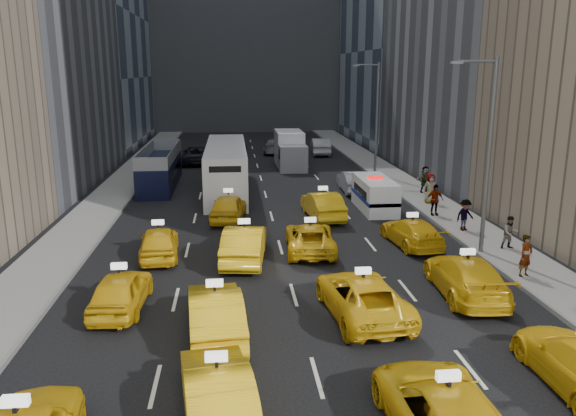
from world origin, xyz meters
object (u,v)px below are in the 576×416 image
object	(u,v)px
double_decker	(160,167)
city_bus	(226,169)
box_truck	(290,150)
pedestrian_0	(526,256)
nypd_van	(375,195)

from	to	relation	value
double_decker	city_bus	bearing A→B (deg)	-19.67
box_truck	pedestrian_0	xyz separation A→B (m)	(6.78, -28.40, -0.49)
nypd_van	box_truck	world-z (taller)	box_truck
box_truck	nypd_van	bearing A→B (deg)	-70.92
double_decker	pedestrian_0	distance (m)	27.08
city_bus	box_truck	xyz separation A→B (m)	(5.56, 9.98, -0.14)
nypd_van	box_truck	size ratio (longest dim) A/B	0.72
city_bus	pedestrian_0	size ratio (longest dim) A/B	7.35
double_decker	pedestrian_0	bearing A→B (deg)	-43.34
box_truck	pedestrian_0	bearing A→B (deg)	-69.96
nypd_van	pedestrian_0	world-z (taller)	nypd_van
double_decker	box_truck	xyz separation A→B (m)	(10.44, 7.51, 0.10)
city_bus	box_truck	distance (m)	11.42
nypd_van	city_bus	size ratio (longest dim) A/B	0.39
nypd_van	double_decker	xyz separation A→B (m)	(-14.01, 8.64, 0.47)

